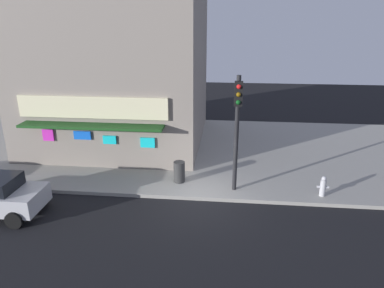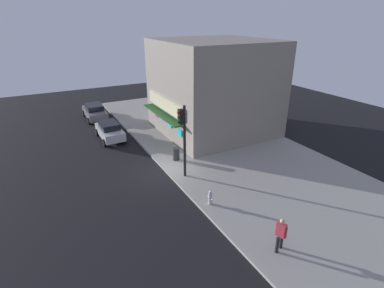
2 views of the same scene
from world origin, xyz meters
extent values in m
plane|color=black|center=(0.00, 0.00, 0.00)|extent=(58.34, 58.34, 0.00)
cube|color=gray|center=(0.00, 5.90, 0.08)|extent=(38.89, 11.79, 0.16)
cube|color=gray|center=(-5.26, 7.18, 4.20)|extent=(9.40, 9.19, 8.08)
cube|color=beige|center=(-5.26, 2.50, 3.21)|extent=(7.14, 0.16, 1.02)
cube|color=#194719|center=(-5.26, 2.15, 2.41)|extent=(6.77, 0.90, 0.12)
cube|color=#E533CC|center=(-7.62, 2.52, 1.78)|extent=(0.55, 0.08, 0.57)
cube|color=blue|center=(-5.89, 2.52, 1.82)|extent=(0.84, 0.08, 0.41)
cube|color=#19D8E5|center=(-4.57, 2.52, 1.64)|extent=(0.64, 0.08, 0.41)
cube|color=#19D8E5|center=(-2.72, 2.52, 1.57)|extent=(0.69, 0.08, 0.49)
cylinder|color=black|center=(1.38, 0.88, 2.60)|extent=(0.18, 0.18, 4.87)
cube|color=black|center=(1.38, 0.63, 4.36)|extent=(0.32, 0.28, 0.95)
sphere|color=red|center=(1.38, 0.48, 4.66)|extent=(0.18, 0.18, 0.18)
sphere|color=brown|center=(1.38, 0.48, 4.36)|extent=(0.18, 0.18, 0.18)
sphere|color=#0F4C19|center=(1.38, 0.48, 4.06)|extent=(0.18, 0.18, 0.18)
cylinder|color=#B2B2B7|center=(4.99, 0.67, 0.51)|extent=(0.24, 0.24, 0.71)
sphere|color=#B2B2B7|center=(4.99, 0.67, 0.93)|extent=(0.20, 0.20, 0.20)
cylinder|color=#B2B2B7|center=(4.81, 0.67, 0.55)|extent=(0.12, 0.10, 0.10)
cylinder|color=#B2B2B7|center=(5.17, 0.67, 0.55)|extent=(0.12, 0.10, 0.10)
cylinder|color=#2D2D2D|center=(-1.07, 1.39, 0.63)|extent=(0.51, 0.51, 0.95)
cylinder|color=black|center=(-6.45, -0.96, 0.32)|extent=(0.64, 0.23, 0.64)
cylinder|color=black|center=(-6.43, -2.66, 0.32)|extent=(0.64, 0.23, 0.64)
camera|label=1|loc=(0.96, -12.72, 7.02)|focal=32.65mm
camera|label=2|loc=(17.07, -7.00, 10.08)|focal=27.85mm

